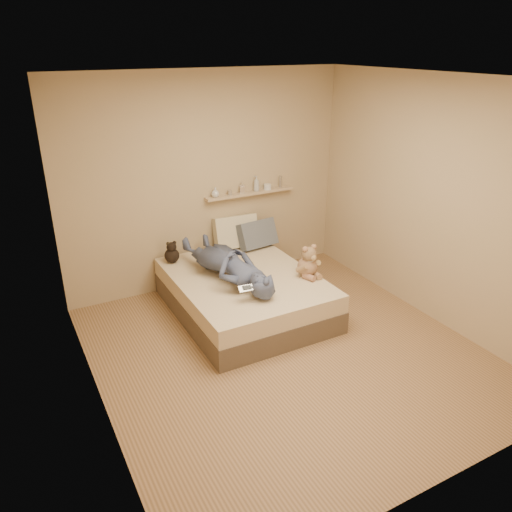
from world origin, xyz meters
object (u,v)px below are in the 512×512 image
dark_plush (172,253)px  person (228,263)px  bed (244,294)px  pillow_grey (257,234)px  pillow_cream (236,232)px  teddy_bear (308,263)px  game_console (247,288)px  wall_shelf (250,193)px

dark_plush → person: bearing=-59.9°
bed → pillow_grey: size_ratio=3.80×
bed → pillow_grey: bearing=51.9°
dark_plush → pillow_cream: pillow_cream is taller
pillow_grey → pillow_cream: bearing=149.4°
teddy_bear → person: size_ratio=0.25×
bed → pillow_cream: 0.98m
bed → dark_plush: dark_plush is taller
bed → pillow_grey: pillow_grey is taller
pillow_grey → person: 0.97m
game_console → teddy_bear: (0.87, 0.20, 0.00)m
game_console → pillow_grey: size_ratio=0.35×
pillow_cream → person: pillow_cream is taller
pillow_cream → person: (-0.48, -0.79, -0.02)m
game_console → pillow_cream: (0.55, 1.37, 0.05)m
pillow_cream → wall_shelf: 0.52m
person → pillow_cream: bearing=-129.4°
teddy_bear → person: teddy_bear is taller
bed → pillow_cream: size_ratio=3.45×
person → wall_shelf: wall_shelf is taller
game_console → pillow_cream: bearing=68.1°
game_console → dark_plush: 1.32m
pillow_cream → bed: bearing=-110.2°
bed → person: person is taller
teddy_bear → pillow_grey: 1.04m
person → bed: bearing=160.6°
game_console → pillow_grey: 1.47m
teddy_bear → person: 0.89m
game_console → person: 0.59m
game_console → person: person is taller
pillow_cream → wall_shelf: bearing=17.9°
wall_shelf → pillow_grey: bearing=-92.3°
pillow_grey → wall_shelf: 0.53m
bed → pillow_grey: 0.96m
teddy_bear → dark_plush: bearing=138.4°
pillow_grey → person: (-0.72, -0.65, 0.01)m
dark_plush → wall_shelf: wall_shelf is taller
bed → person: 0.44m
game_console → teddy_bear: teddy_bear is taller
pillow_cream → person: size_ratio=0.37×
bed → dark_plush: bearing=128.5°
teddy_bear → dark_plush: 1.62m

